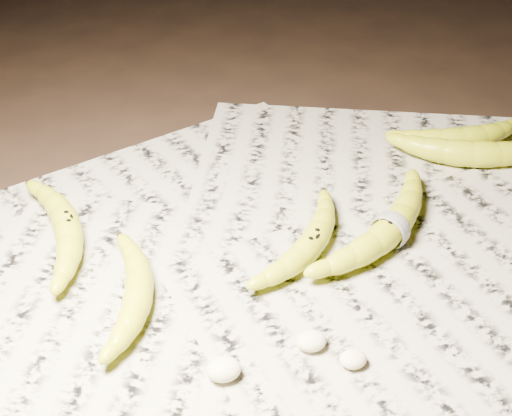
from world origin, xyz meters
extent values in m
plane|color=black|center=(0.00, 0.00, 0.00)|extent=(3.00, 3.00, 0.00)
cube|color=#A39E8B|center=(0.04, -0.03, 0.00)|extent=(0.90, 0.70, 0.01)
torus|color=white|center=(0.14, -0.04, 0.03)|extent=(0.03, 0.04, 0.05)
ellipsoid|color=beige|center=(-0.09, -0.20, 0.02)|extent=(0.03, 0.03, 0.02)
ellipsoid|color=beige|center=(0.04, -0.21, 0.02)|extent=(0.03, 0.02, 0.02)
ellipsoid|color=beige|center=(0.01, -0.18, 0.02)|extent=(0.03, 0.03, 0.02)
camera|label=1|loc=(-0.15, -0.66, 0.55)|focal=50.00mm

